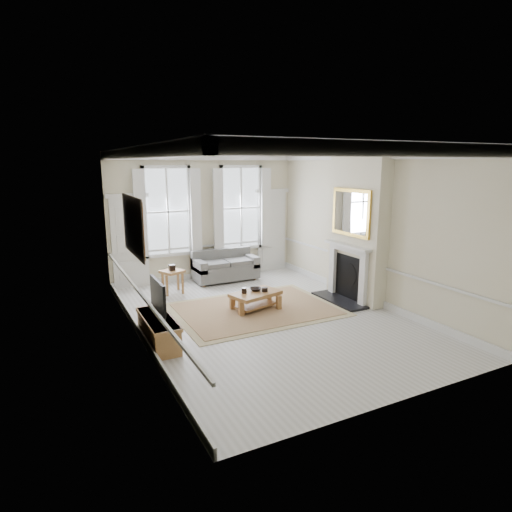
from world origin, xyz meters
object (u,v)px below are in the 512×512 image
coffee_table (256,296)px  tv_stand (159,331)px  sofa (225,267)px  side_table (172,275)px

coffee_table → tv_stand: 2.49m
sofa → tv_stand: (-2.68, -3.39, -0.10)m
side_table → tv_stand: (-1.08, -2.87, -0.22)m
coffee_table → tv_stand: (-2.34, -0.83, -0.07)m
sofa → side_table: bearing=-161.9°
sofa → coffee_table: size_ratio=1.44×
coffee_table → side_table: bearing=106.8°
tv_stand → coffee_table: bearing=19.6°
side_table → coffee_table: size_ratio=0.52×
coffee_table → sofa: bearing=67.2°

